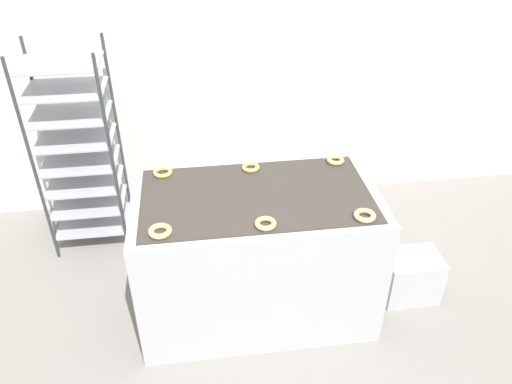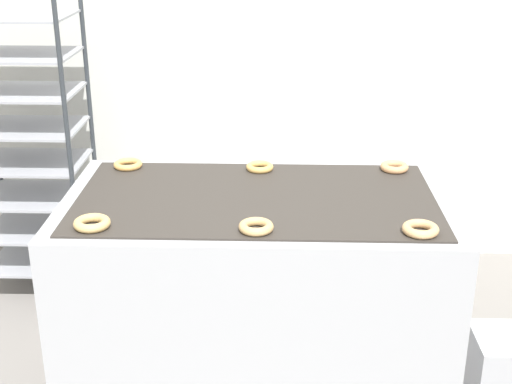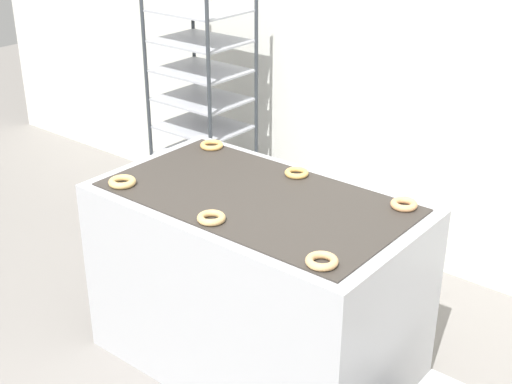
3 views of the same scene
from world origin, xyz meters
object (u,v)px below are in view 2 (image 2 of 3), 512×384
fryer_machine (256,301)px  donut_far_left (128,164)px  donut_near_left (92,223)px  donut_near_center (256,227)px  donut_near_right (420,229)px  baking_rack_cart (30,146)px  donut_far_right (394,167)px  donut_far_center (260,167)px

fryer_machine → donut_far_left: 0.81m
donut_near_left → donut_near_center: donut_near_left is taller
fryer_machine → donut_near_right: bearing=-28.7°
donut_far_left → donut_near_center: bearing=-47.8°
donut_near_left → donut_near_right: 1.15m
donut_near_right → donut_far_left: bearing=150.9°
fryer_machine → donut_near_right: donut_near_right is taller
donut_near_left → donut_near_center: size_ratio=1.06×
baking_rack_cart → donut_far_right: 1.92m
baking_rack_cart → donut_far_left: size_ratio=13.04×
fryer_machine → donut_far_left: size_ratio=12.20×
fryer_machine → donut_far_right: size_ratio=12.66×
baking_rack_cart → fryer_machine: bearing=-37.8°
donut_near_left → donut_near_right: (1.15, -0.01, -0.00)m
fryer_machine → donut_near_center: donut_near_center is taller
donut_near_left → donut_far_center: bearing=46.7°
donut_near_center → donut_far_center: donut_near_center is taller
baking_rack_cart → donut_far_left: baking_rack_cart is taller
baking_rack_cart → donut_near_center: baking_rack_cart is taller
donut_near_center → donut_far_left: donut_near_center is taller
fryer_machine → donut_far_right: 0.83m
fryer_machine → donut_near_left: donut_near_left is taller
donut_near_right → donut_far_right: bearing=89.6°
baking_rack_cart → donut_near_left: 1.41m
donut_far_left → donut_near_right: bearing=-29.1°
baking_rack_cart → donut_far_right: bearing=-19.0°
donut_far_left → baking_rack_cart: bearing=136.3°
donut_far_left → donut_far_center: size_ratio=1.06×
baking_rack_cart → donut_far_center: (1.23, -0.64, 0.12)m
donut_near_right → donut_far_center: donut_near_right is taller
fryer_machine → donut_far_center: donut_far_center is taller
donut_near_left → donut_far_left: donut_near_left is taller
donut_near_center → donut_far_right: same height
baking_rack_cart → donut_near_center: (1.23, -1.26, 0.12)m
donut_far_center → donut_far_right: size_ratio=0.98×
baking_rack_cart → donut_near_left: (0.65, -1.25, 0.13)m
fryer_machine → donut_near_center: size_ratio=12.27×
donut_near_center → donut_far_center: 0.62m
donut_far_right → fryer_machine: bearing=-151.3°
donut_near_left → donut_far_right: 1.32m
baking_rack_cart → donut_near_right: size_ratio=12.67×
donut_near_left → donut_far_right: bearing=28.4°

